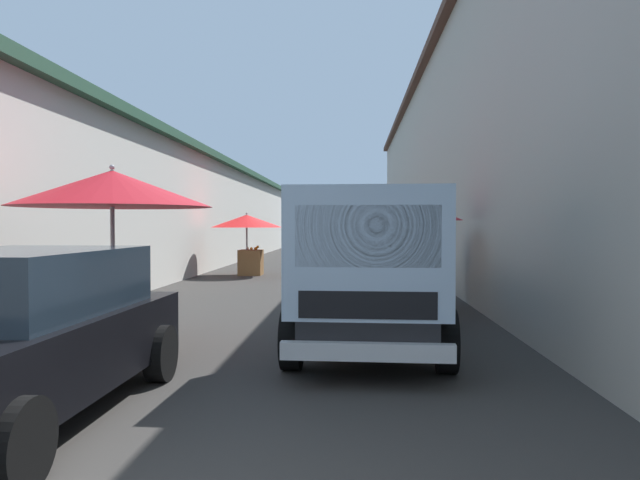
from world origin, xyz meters
The scene contains 12 objects.
ground centered at (13.50, 0.00, 0.00)m, with size 90.00×90.00×0.00m, color #33302D.
building_left_whitewash centered at (15.75, 7.27, 2.17)m, with size 49.80×7.50×4.31m.
building_right_concrete centered at (15.75, -7.27, 3.59)m, with size 49.80×7.50×7.16m.
fruit_stall_far_left centered at (17.09, 2.13, 1.56)m, with size 2.37×2.37×2.08m.
fruit_stall_near_right centered at (5.29, 1.84, 1.93)m, with size 2.63×2.63×2.47m.
fruit_stall_near_left centered at (9.31, -2.35, 1.73)m, with size 2.20×2.20×2.32m.
hatchback_car centered at (2.47, 1.57, 0.74)m, with size 3.93×1.96×1.45m.
delivery_truck centered at (4.99, -1.55, 1.04)m, with size 4.98×2.12×2.08m.
vendor_by_crates centered at (11.52, -1.36, 0.96)m, with size 0.49×0.49×1.66m.
vendor_in_shade centered at (10.35, -3.17, 0.88)m, with size 0.58×0.36×1.54m.
parked_scooter centered at (11.78, -2.89, 0.45)m, with size 1.69×0.46×1.14m.
plastic_stool centered at (7.97, -1.30, 0.33)m, with size 0.30×0.30×0.43m.
Camera 1 is at (-2.49, -1.35, 1.67)m, focal length 33.68 mm.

